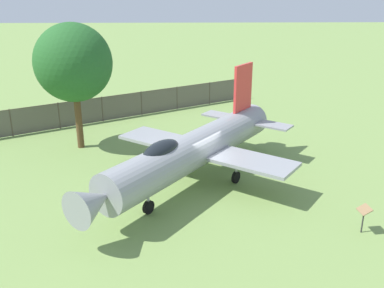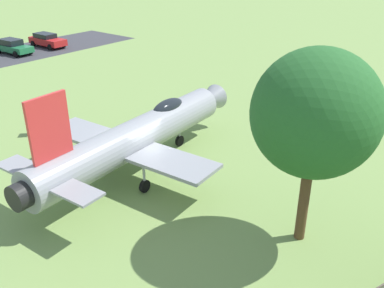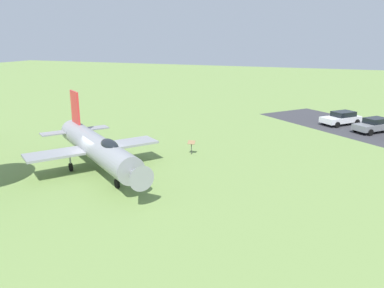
% 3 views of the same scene
% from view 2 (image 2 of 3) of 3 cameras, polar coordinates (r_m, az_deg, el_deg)
% --- Properties ---
extents(ground_plane, '(200.00, 200.00, 0.00)m').
position_cam_2_polar(ground_plane, '(21.05, -7.53, -3.72)').
color(ground_plane, '#75934C').
extents(display_jet, '(10.44, 12.51, 5.25)m').
position_cam_2_polar(display_jet, '(20.46, -7.13, 1.27)').
color(display_jet, gray).
rests_on(display_jet, ground_plane).
extents(shade_tree, '(4.40, 4.30, 7.33)m').
position_cam_2_polar(shade_tree, '(14.61, 16.45, 3.89)').
color(shade_tree, brown).
rests_on(shade_tree, ground_plane).
extents(info_plaque, '(0.45, 0.63, 1.14)m').
position_cam_2_polar(info_plaque, '(26.24, -20.66, 2.95)').
color(info_plaque, '#333333').
rests_on(info_plaque, ground_plane).
extents(parked_car_red, '(4.66, 4.18, 1.45)m').
position_cam_2_polar(parked_car_red, '(49.59, -19.10, 13.22)').
color(parked_car_red, red).
rests_on(parked_car_red, ground_plane).
extents(parked_car_green, '(4.55, 3.93, 1.47)m').
position_cam_2_polar(parked_car_green, '(47.59, -23.17, 12.10)').
color(parked_car_green, '#1E6B3D').
rests_on(parked_car_green, ground_plane).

